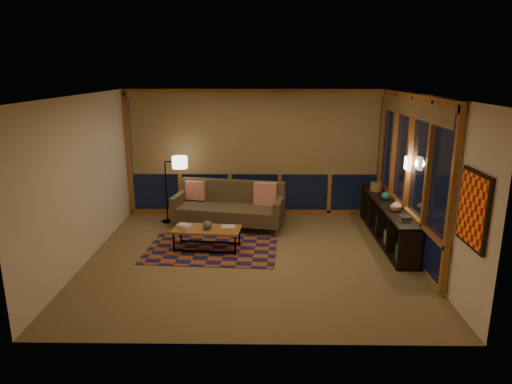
{
  "coord_description": "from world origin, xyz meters",
  "views": [
    {
      "loc": [
        0.16,
        -7.15,
        3.08
      ],
      "look_at": [
        0.06,
        0.26,
        1.09
      ],
      "focal_mm": 32.0,
      "sensor_mm": 36.0,
      "label": 1
    }
  ],
  "objects_px": {
    "sofa": "(229,206)",
    "coffee_table": "(207,239)",
    "bookshelf": "(387,222)",
    "floor_lamp": "(166,189)"
  },
  "relations": [
    {
      "from": "bookshelf",
      "to": "coffee_table",
      "type": "bearing_deg",
      "value": -171.01
    },
    {
      "from": "sofa",
      "to": "floor_lamp",
      "type": "distance_m",
      "value": 1.37
    },
    {
      "from": "sofa",
      "to": "bookshelf",
      "type": "relative_size",
      "value": 0.77
    },
    {
      "from": "coffee_table",
      "to": "floor_lamp",
      "type": "height_order",
      "value": "floor_lamp"
    },
    {
      "from": "sofa",
      "to": "floor_lamp",
      "type": "relative_size",
      "value": 1.54
    },
    {
      "from": "coffee_table",
      "to": "floor_lamp",
      "type": "relative_size",
      "value": 0.84
    },
    {
      "from": "floor_lamp",
      "to": "bookshelf",
      "type": "relative_size",
      "value": 0.5
    },
    {
      "from": "sofa",
      "to": "coffee_table",
      "type": "xyz_separation_m",
      "value": [
        -0.3,
        -1.2,
        -0.25
      ]
    },
    {
      "from": "bookshelf",
      "to": "sofa",
      "type": "bearing_deg",
      "value": 167.16
    },
    {
      "from": "coffee_table",
      "to": "bookshelf",
      "type": "xyz_separation_m",
      "value": [
        3.3,
        0.52,
        0.16
      ]
    }
  ]
}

